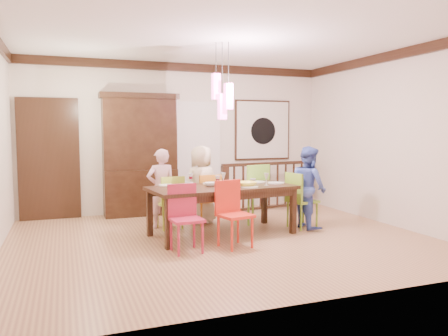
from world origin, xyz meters
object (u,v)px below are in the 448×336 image
object	(u,v)px
person_far_left	(161,188)
china_hutch	(140,154)
person_far_mid	(201,185)
chair_far_left	(170,198)
dining_table	(222,191)
balustrade	(269,185)
chair_end_right	(302,196)
person_end_right	(309,187)

from	to	relation	value
person_far_left	china_hutch	bearing A→B (deg)	-84.90
person_far_mid	chair_far_left	bearing A→B (deg)	3.75
dining_table	balustrade	world-z (taller)	balustrade
dining_table	person_far_left	bearing A→B (deg)	126.95
chair_end_right	person_far_mid	distance (m)	1.71
chair_end_right	person_end_right	world-z (taller)	person_end_right
chair_far_left	balustrade	xyz separation A→B (m)	(2.27, 0.97, 0.00)
chair_end_right	china_hutch	size ratio (longest dim) A/B	0.40
dining_table	chair_far_left	bearing A→B (deg)	126.03
balustrade	person_far_mid	size ratio (longest dim) A/B	1.60
china_hutch	balustrade	size ratio (longest dim) A/B	1.06
china_hutch	balustrade	xyz separation A→B (m)	(2.52, -0.35, -0.64)
dining_table	balustrade	xyz separation A→B (m)	(1.62, 1.68, -0.17)
chair_end_right	person_end_right	xyz separation A→B (m)	(0.10, -0.03, 0.15)
chair_end_right	china_hutch	world-z (taller)	china_hutch
person_end_right	balustrade	bearing A→B (deg)	-5.01
chair_far_left	person_far_mid	distance (m)	0.65
balustrade	person_end_right	world-z (taller)	person_end_right
dining_table	chair_far_left	size ratio (longest dim) A/B	2.65
china_hutch	chair_far_left	bearing A→B (deg)	-79.10
chair_end_right	chair_far_left	bearing A→B (deg)	60.60
chair_far_left	person_end_right	xyz separation A→B (m)	(2.15, -0.74, 0.17)
balustrade	chair_end_right	bearing A→B (deg)	-104.49
person_far_left	person_far_mid	world-z (taller)	person_far_mid
person_far_mid	person_far_left	bearing A→B (deg)	-6.50
person_far_mid	person_end_right	xyz separation A→B (m)	(1.55, -0.92, 0.00)
balustrade	person_far_mid	world-z (taller)	person_far_mid
chair_end_right	person_end_right	size ratio (longest dim) A/B	0.68
dining_table	chair_far_left	world-z (taller)	chair_far_left
china_hutch	person_far_left	size ratio (longest dim) A/B	1.76
chair_far_left	chair_end_right	xyz separation A→B (m)	(2.05, -0.71, 0.03)
chair_far_left	person_far_left	world-z (taller)	person_far_left
person_far_left	balustrade	bearing A→B (deg)	-161.42
balustrade	person_far_left	bearing A→B (deg)	-167.15
person_far_mid	chair_end_right	bearing A→B (deg)	135.19
person_far_mid	person_end_right	distance (m)	1.80
chair_end_right	person_end_right	bearing A→B (deg)	-116.58
china_hutch	person_far_mid	bearing A→B (deg)	-52.85
chair_far_left	person_far_mid	world-z (taller)	person_far_mid
chair_far_left	person_end_right	distance (m)	2.28
china_hutch	person_far_mid	xyz separation A→B (m)	(0.85, -1.13, -0.47)
china_hutch	person_end_right	bearing A→B (deg)	-40.40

